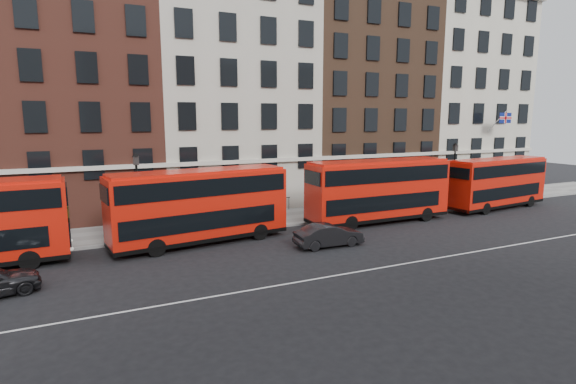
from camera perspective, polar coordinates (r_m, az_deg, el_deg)
name	(u,v)px	position (r m, az deg, el deg)	size (l,w,h in m)	color
ground	(335,261)	(24.42, 6.04, -8.65)	(120.00, 120.00, 0.00)	black
pavement	(262,219)	(33.49, -3.26, -3.47)	(80.00, 5.00, 0.15)	gray
kerb	(276,227)	(31.25, -1.55, -4.40)	(80.00, 0.30, 0.16)	gray
road_centre_line	(356,272)	(22.82, 8.67, -10.01)	(70.00, 0.12, 0.01)	white
building_terrace	(226,85)	(39.59, -7.90, 13.25)	(64.00, 11.95, 22.00)	beige
bus_b	(199,205)	(27.36, -11.18, -1.59)	(10.91, 3.88, 4.49)	red
bus_c	(378,189)	(32.92, 11.39, 0.33)	(10.87, 2.66, 4.56)	red
bus_d	(497,182)	(41.18, 24.99, 1.17)	(10.22, 3.49, 4.21)	red
car_front	(329,235)	(26.79, 5.21, -5.48)	(1.44, 4.13, 1.36)	black
lamp_post_left	(138,192)	(28.93, -18.55, 0.04)	(0.44, 0.44, 5.33)	black
lamp_post_right	(454,170)	(40.92, 20.33, 2.58)	(0.44, 0.44, 5.33)	black
traffic_light	(534,173)	(47.76, 28.78, 2.14)	(0.25, 0.45, 3.27)	black
iron_railings	(252,206)	(35.38, -4.59, -1.84)	(6.60, 0.06, 1.00)	black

